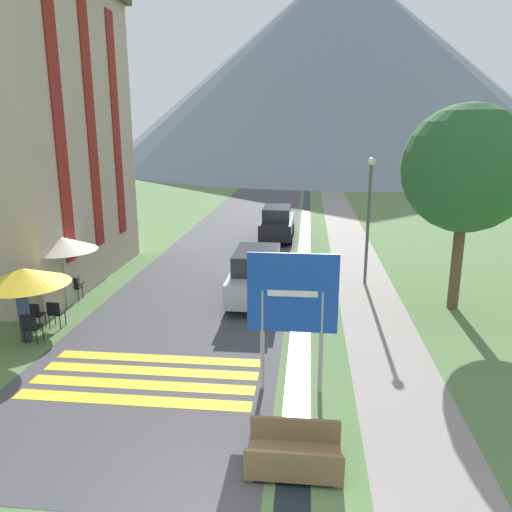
{
  "coord_description": "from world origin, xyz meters",
  "views": [
    {
      "loc": [
        1.33,
        -6.31,
        5.91
      ],
      "look_at": [
        -0.39,
        10.0,
        1.71
      ],
      "focal_mm": 35.0,
      "sensor_mm": 36.0,
      "label": 1
    }
  ],
  "objects_px": {
    "parked_car_near": "(257,274)",
    "streetlamp": "(369,210)",
    "tree_by_path": "(466,169)",
    "cafe_chair_near_left": "(35,313)",
    "cafe_chair_far_left": "(74,286)",
    "footbridge": "(294,456)",
    "cafe_umbrella_middle_white": "(62,244)",
    "cafe_chair_near_right": "(55,312)",
    "cafe_chair_nearest": "(32,326)",
    "parked_car_far": "(277,223)",
    "cafe_chair_far_right": "(75,283)",
    "person_standing_terrace": "(23,309)",
    "cafe_umbrella_front_yellow": "(24,276)",
    "road_sign": "(292,303)",
    "person_seated_near": "(42,300)",
    "hotel_building": "(22,114)"
  },
  "relations": [
    {
      "from": "hotel_building",
      "to": "person_standing_terrace",
      "type": "height_order",
      "value": "hotel_building"
    },
    {
      "from": "road_sign",
      "to": "cafe_chair_near_right",
      "type": "height_order",
      "value": "road_sign"
    },
    {
      "from": "parked_car_near",
      "to": "person_standing_terrace",
      "type": "xyz_separation_m",
      "value": [
        -6.17,
        -4.44,
        0.09
      ]
    },
    {
      "from": "streetlamp",
      "to": "cafe_chair_far_right",
      "type": "bearing_deg",
      "value": -165.63
    },
    {
      "from": "parked_car_near",
      "to": "tree_by_path",
      "type": "height_order",
      "value": "tree_by_path"
    },
    {
      "from": "cafe_umbrella_front_yellow",
      "to": "cafe_chair_near_right",
      "type": "bearing_deg",
      "value": 76.61
    },
    {
      "from": "cafe_chair_near_right",
      "to": "cafe_chair_nearest",
      "type": "xyz_separation_m",
      "value": [
        -0.1,
        -1.16,
        0.0
      ]
    },
    {
      "from": "road_sign",
      "to": "cafe_chair_nearest",
      "type": "bearing_deg",
      "value": 165.84
    },
    {
      "from": "footbridge",
      "to": "cafe_umbrella_middle_white",
      "type": "height_order",
      "value": "cafe_umbrella_middle_white"
    },
    {
      "from": "cafe_chair_near_right",
      "to": "tree_by_path",
      "type": "xyz_separation_m",
      "value": [
        12.52,
        3.08,
        4.15
      ]
    },
    {
      "from": "cafe_chair_far_left",
      "to": "tree_by_path",
      "type": "xyz_separation_m",
      "value": [
        13.1,
        0.6,
        4.15
      ]
    },
    {
      "from": "hotel_building",
      "to": "cafe_chair_near_right",
      "type": "bearing_deg",
      "value": -56.52
    },
    {
      "from": "parked_car_far",
      "to": "cafe_umbrella_middle_white",
      "type": "xyz_separation_m",
      "value": [
        -6.36,
        -11.61,
        1.33
      ]
    },
    {
      "from": "cafe_chair_far_right",
      "to": "cafe_chair_near_right",
      "type": "height_order",
      "value": "same"
    },
    {
      "from": "cafe_chair_near_left",
      "to": "parked_car_far",
      "type": "bearing_deg",
      "value": 48.79
    },
    {
      "from": "hotel_building",
      "to": "cafe_chair_near_right",
      "type": "relative_size",
      "value": 14.09
    },
    {
      "from": "footbridge",
      "to": "cafe_umbrella_front_yellow",
      "type": "relative_size",
      "value": 0.69
    },
    {
      "from": "cafe_chair_near_left",
      "to": "cafe_chair_nearest",
      "type": "distance_m",
      "value": 1.06
    },
    {
      "from": "road_sign",
      "to": "cafe_chair_far_right",
      "type": "relative_size",
      "value": 3.87
    },
    {
      "from": "cafe_chair_nearest",
      "to": "cafe_chair_near_left",
      "type": "bearing_deg",
      "value": 117.13
    },
    {
      "from": "cafe_umbrella_front_yellow",
      "to": "tree_by_path",
      "type": "relative_size",
      "value": 0.37
    },
    {
      "from": "streetlamp",
      "to": "cafe_umbrella_middle_white",
      "type": "bearing_deg",
      "value": -159.37
    },
    {
      "from": "cafe_chair_near_left",
      "to": "person_seated_near",
      "type": "bearing_deg",
      "value": 88.12
    },
    {
      "from": "parked_car_near",
      "to": "cafe_chair_near_left",
      "type": "distance_m",
      "value": 7.3
    },
    {
      "from": "cafe_chair_near_right",
      "to": "person_standing_terrace",
      "type": "xyz_separation_m",
      "value": [
        -0.34,
        -1.07,
        0.49
      ]
    },
    {
      "from": "cafe_chair_nearest",
      "to": "cafe_chair_far_right",
      "type": "bearing_deg",
      "value": 101.75
    },
    {
      "from": "hotel_building",
      "to": "person_seated_near",
      "type": "relative_size",
      "value": 9.73
    },
    {
      "from": "tree_by_path",
      "to": "cafe_chair_far_left",
      "type": "bearing_deg",
      "value": -177.38
    },
    {
      "from": "person_standing_terrace",
      "to": "parked_car_far",
      "type": "bearing_deg",
      "value": 66.6
    },
    {
      "from": "cafe_umbrella_front_yellow",
      "to": "tree_by_path",
      "type": "xyz_separation_m",
      "value": [
        12.76,
        4.09,
        2.73
      ]
    },
    {
      "from": "cafe_chair_nearest",
      "to": "cafe_umbrella_front_yellow",
      "type": "height_order",
      "value": "cafe_umbrella_front_yellow"
    },
    {
      "from": "cafe_chair_near_right",
      "to": "streetlamp",
      "type": "relative_size",
      "value": 0.17
    },
    {
      "from": "cafe_chair_far_left",
      "to": "cafe_chair_near_left",
      "type": "relative_size",
      "value": 1.0
    },
    {
      "from": "streetlamp",
      "to": "cafe_chair_near_left",
      "type": "bearing_deg",
      "value": -150.88
    },
    {
      "from": "person_seated_near",
      "to": "road_sign",
      "type": "bearing_deg",
      "value": -24.08
    },
    {
      "from": "hotel_building",
      "to": "cafe_chair_nearest",
      "type": "xyz_separation_m",
      "value": [
        3.07,
        -5.95,
        -5.92
      ]
    },
    {
      "from": "hotel_building",
      "to": "road_sign",
      "type": "height_order",
      "value": "hotel_building"
    },
    {
      "from": "cafe_umbrella_front_yellow",
      "to": "footbridge",
      "type": "bearing_deg",
      "value": -31.64
    },
    {
      "from": "cafe_umbrella_middle_white",
      "to": "tree_by_path",
      "type": "height_order",
      "value": "tree_by_path"
    },
    {
      "from": "cafe_chair_near_right",
      "to": "cafe_chair_near_left",
      "type": "bearing_deg",
      "value": -173.77
    },
    {
      "from": "cafe_chair_far_left",
      "to": "cafe_chair_near_left",
      "type": "height_order",
      "value": "same"
    },
    {
      "from": "person_standing_terrace",
      "to": "person_seated_near",
      "type": "xyz_separation_m",
      "value": [
        -0.38,
        1.63,
        -0.32
      ]
    },
    {
      "from": "parked_car_near",
      "to": "streetlamp",
      "type": "xyz_separation_m",
      "value": [
        4.03,
        2.23,
        2.0
      ]
    },
    {
      "from": "cafe_chair_near_left",
      "to": "cafe_umbrella_middle_white",
      "type": "bearing_deg",
      "value": 72.16
    },
    {
      "from": "hotel_building",
      "to": "cafe_chair_far_left",
      "type": "xyz_separation_m",
      "value": [
        2.59,
        -2.3,
        -5.92
      ]
    },
    {
      "from": "hotel_building",
      "to": "cafe_umbrella_middle_white",
      "type": "xyz_separation_m",
      "value": [
        2.7,
        -3.08,
        -4.19
      ]
    },
    {
      "from": "hotel_building",
      "to": "cafe_umbrella_front_yellow",
      "type": "relative_size",
      "value": 4.85
    },
    {
      "from": "footbridge",
      "to": "parked_car_near",
      "type": "bearing_deg",
      "value": 99.98
    },
    {
      "from": "footbridge",
      "to": "cafe_chair_near_right",
      "type": "distance_m",
      "value": 9.38
    },
    {
      "from": "cafe_chair_far_right",
      "to": "parked_car_far",
      "type": "bearing_deg",
      "value": 72.55
    }
  ]
}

